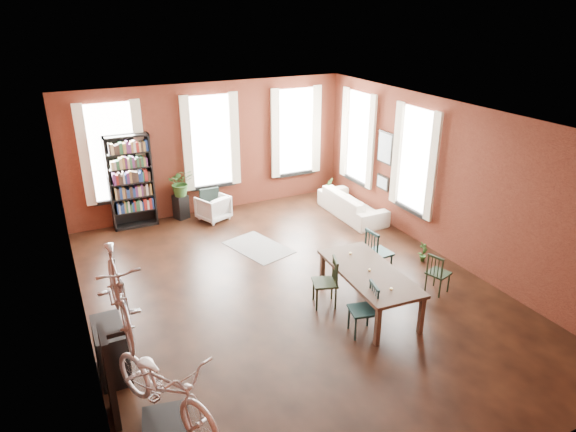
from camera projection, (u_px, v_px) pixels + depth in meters
room at (289, 170)px, 9.23m from camera, size 9.00×9.04×3.22m
dining_table at (368, 289)px, 8.83m from camera, size 1.09×2.16×0.72m
dining_chair_a at (363, 310)px, 8.10m from camera, size 0.48×0.48×0.87m
dining_chair_b at (325, 282)px, 8.87m from camera, size 0.52×0.52×0.88m
dining_chair_c at (438, 273)px, 9.29m from camera, size 0.45×0.45×0.78m
dining_chair_d at (379, 252)px, 9.85m from camera, size 0.47×0.47×0.95m
bookshelf at (131, 182)px, 11.78m from camera, size 1.00×0.32×2.20m
white_armchair at (213, 206)px, 12.43m from camera, size 0.84×0.82×0.68m
cream_sofa at (352, 200)px, 12.63m from camera, size 0.61×2.08×0.81m
striped_rug at (258, 247)px, 11.12m from camera, size 1.29×1.66×0.01m
bike_trainer at (166, 424)px, 6.37m from camera, size 0.67×0.67×0.17m
bike_wall_rack at (109, 377)px, 6.33m from camera, size 0.16×0.60×1.30m
console_table at (111, 350)px, 7.22m from camera, size 0.40×0.80×0.80m
plant_stand at (181, 207)px, 12.53m from camera, size 0.39×0.39×0.59m
plant_by_sofa at (327, 196)px, 13.64m from camera, size 0.38×0.66×0.29m
plant_small at (422, 258)px, 10.52m from camera, size 0.33×0.46×0.15m
bicycle_floor at (161, 355)px, 5.99m from camera, size 1.01×1.19×1.91m
bicycle_hung at (115, 267)px, 5.86m from camera, size 0.47×1.00×1.66m
plant_on_stand at (181, 185)px, 12.31m from camera, size 0.65×0.71×0.52m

